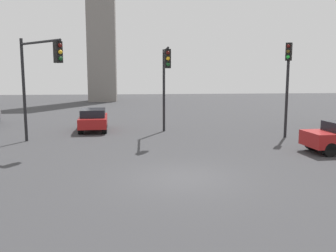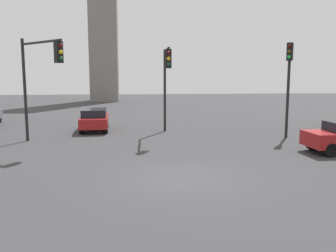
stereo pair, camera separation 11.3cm
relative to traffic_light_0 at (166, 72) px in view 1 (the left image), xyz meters
The scene contains 6 objects.
ground_plane 9.61m from the traffic_light_0, 91.75° to the right, with size 106.18×106.18×0.00m, color #38383A.
traffic_light_0 is the anchor object (origin of this frame).
traffic_light_1 6.99m from the traffic_light_0, ahead, with size 0.44×0.49×5.42m.
traffic_light_4 6.97m from the traffic_light_0, 162.14° to the right, with size 2.71×3.02×5.55m.
car_0 5.99m from the traffic_light_0, 150.10° to the left, with size 1.93×4.00×1.42m.
skyline_tower 30.06m from the traffic_light_0, 101.35° to the left, with size 3.62×3.62×22.67m, color gray.
Camera 1 is at (-1.78, -12.45, 3.71)m, focal length 38.92 mm.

